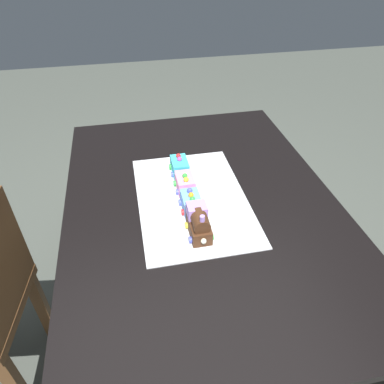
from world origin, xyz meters
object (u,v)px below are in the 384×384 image
(dining_table, at_px, (201,222))
(cake_car_tanker_turquoise, at_px, (180,166))
(cake_car_flatbed_sky_blue, at_px, (191,202))
(cake_locomotive, at_px, (199,223))
(cake_car_caboose_bubblegum, at_px, (185,183))

(dining_table, xyz_separation_m, cake_car_tanker_turquoise, (0.20, 0.05, 0.14))
(cake_car_flatbed_sky_blue, bearing_deg, cake_car_tanker_turquoise, 0.00)
(dining_table, distance_m, cake_car_tanker_turquoise, 0.25)
(cake_locomotive, bearing_deg, cake_car_flatbed_sky_blue, 0.00)
(cake_car_caboose_bubblegum, distance_m, cake_car_tanker_turquoise, 0.12)
(dining_table, relative_size, cake_car_flatbed_sky_blue, 14.00)
(cake_car_flatbed_sky_blue, distance_m, cake_car_tanker_turquoise, 0.24)
(dining_table, relative_size, cake_car_tanker_turquoise, 14.00)
(dining_table, relative_size, cake_locomotive, 10.00)
(cake_locomotive, xyz_separation_m, cake_car_caboose_bubblegum, (0.25, 0.00, -0.02))
(cake_car_caboose_bubblegum, relative_size, cake_car_tanker_turquoise, 1.00)
(dining_table, height_order, cake_car_tanker_turquoise, cake_car_tanker_turquoise)
(dining_table, xyz_separation_m, cake_car_caboose_bubblegum, (0.08, 0.05, 0.14))
(cake_locomotive, distance_m, cake_car_caboose_bubblegum, 0.25)
(dining_table, bearing_deg, cake_car_flatbed_sky_blue, 126.47)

